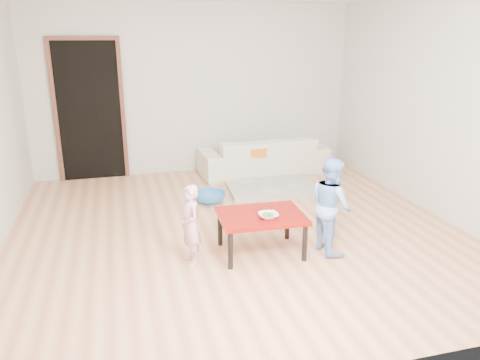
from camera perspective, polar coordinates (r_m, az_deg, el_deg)
name	(u,v)px	position (r m, az deg, el deg)	size (l,w,h in m)	color
floor	(235,229)	(5.41, -0.55, -5.95)	(5.00, 5.00, 0.01)	#C27B53
back_wall	(195,90)	(7.46, -5.49, 10.89)	(5.00, 0.02, 2.60)	beige
right_wall	(437,107)	(6.15, 22.85, 8.18)	(0.02, 5.00, 2.60)	beige
doorway	(90,112)	(7.38, -17.85, 7.90)	(1.02, 0.08, 2.11)	brown
sofa	(263,155)	(7.44, 2.86, 3.04)	(2.00, 0.78, 0.59)	silver
cushion	(252,150)	(7.12, 1.47, 3.63)	(0.44, 0.39, 0.12)	orange
red_table	(261,234)	(4.77, 2.56, -6.53)	(0.84, 0.63, 0.42)	maroon
bowl	(268,216)	(4.59, 3.47, -4.37)	(0.19, 0.19, 0.05)	white
broccoli	(268,215)	(4.59, 3.47, -4.32)	(0.12, 0.12, 0.06)	#2D5919
child_pink	(190,225)	(4.51, -6.07, -5.50)	(0.29, 0.19, 0.80)	#DD6594
child_blue	(331,205)	(4.81, 11.06, -3.01)	(0.48, 0.37, 0.99)	#648CE8
basin	(209,197)	(6.22, -3.75, -2.10)	(0.43, 0.43, 0.13)	#3177BB
blanket	(271,186)	(6.79, 3.78, -0.72)	(1.26, 1.05, 0.06)	#B7B0A2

